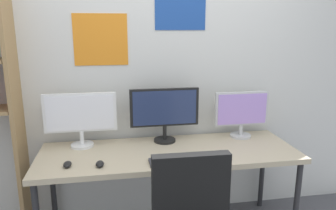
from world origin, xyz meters
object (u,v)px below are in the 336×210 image
Objects in this scene: monitor_left at (81,116)px; mouse_left_side at (100,164)px; desk at (169,157)px; monitor_center at (165,111)px; keyboard_main at (175,161)px; monitor_right at (242,112)px; mouse_right_side at (67,164)px.

monitor_left reaches higher than mouse_left_side.
monitor_center reaches higher than desk.
mouse_left_side is (-0.52, 0.03, 0.01)m from keyboard_main.
monitor_left is at bearing 146.47° from keyboard_main.
mouse_left_side is (-1.19, -0.41, -0.20)m from monitor_right.
mouse_left_side is (0.15, -0.41, -0.23)m from monitor_left.
monitor_center is at bearing 90.00° from desk.
monitor_left is (-0.67, 0.21, 0.30)m from desk.
monitor_right is at bearing 33.53° from keyboard_main.
mouse_right_side reaches higher than desk.
monitor_center is (0.00, 0.21, 0.31)m from desk.
mouse_right_side is at bearing -152.69° from monitor_center.
monitor_right is 1.30× the size of keyboard_main.
monitor_right reaches higher than desk.
monitor_right is at bearing 19.15° from mouse_left_side.
mouse_left_side is at bearing -160.85° from monitor_right.
keyboard_main is at bearing -3.37° from mouse_left_side.
monitor_left reaches higher than desk.
desk is at bearing -17.64° from monitor_left.
monitor_left is 0.67m from monitor_center.
monitor_center is at bearing 0.00° from monitor_left.
mouse_right_side is (-0.74, -0.17, 0.07)m from desk.
monitor_center is 0.86m from mouse_right_side.
monitor_left is 5.81× the size of mouse_right_side.
monitor_right is 0.83m from keyboard_main.
monitor_left is at bearing -180.00° from monitor_center.
monitor_left is at bearing 79.71° from mouse_right_side.
desk is 0.38m from monitor_center.
monitor_center is at bearing 38.49° from mouse_left_side.
mouse_left_side is 1.00× the size of mouse_right_side.
desk is at bearing 12.85° from mouse_right_side.
monitor_right is at bearing 15.15° from mouse_right_side.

